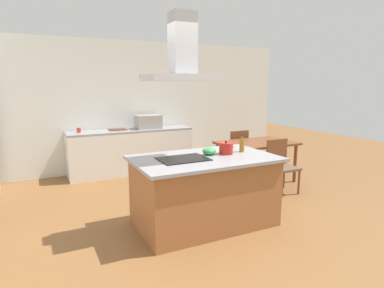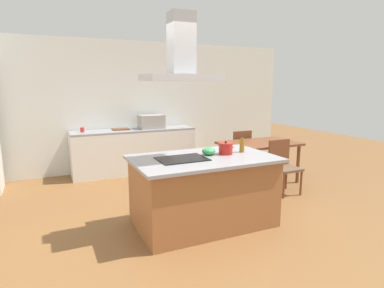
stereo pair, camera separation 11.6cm
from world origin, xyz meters
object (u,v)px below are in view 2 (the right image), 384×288
object	(u,v)px
tea_kettle	(226,148)
cooktop	(182,159)
cutting_board	(121,129)
chair_facing_back_wall	(239,149)
mixing_bowl	(209,151)
countertop_microwave	(151,122)
chair_facing_island	(283,163)
range_hood	(181,59)
dining_table	(259,147)
coffee_mug_red	(82,130)
olive_oil_bottle	(242,145)

from	to	relation	value
tea_kettle	cooktop	bearing A→B (deg)	-176.89
cooktop	tea_kettle	size ratio (longest dim) A/B	2.56
cooktop	tea_kettle	world-z (taller)	tea_kettle
cutting_board	chair_facing_back_wall	xyz separation A→B (m)	(2.19, -1.02, -0.40)
cooktop	mixing_bowl	distance (m)	0.43
mixing_bowl	countertop_microwave	distance (m)	2.80
chair_facing_island	cooktop	bearing A→B (deg)	-164.54
chair_facing_island	range_hood	distance (m)	2.68
countertop_microwave	dining_table	distance (m)	2.29
countertop_microwave	cutting_board	distance (m)	0.65
countertop_microwave	range_hood	size ratio (longest dim) A/B	0.56
cutting_board	dining_table	distance (m)	2.77
coffee_mug_red	chair_facing_island	xyz separation A→B (m)	(2.94, -2.35, -0.44)
countertop_microwave	chair_facing_back_wall	world-z (taller)	countertop_microwave
mixing_bowl	chair_facing_island	bearing A→B (deg)	16.36
coffee_mug_red	mixing_bowl	bearing A→B (deg)	-65.89
coffee_mug_red	range_hood	xyz separation A→B (m)	(0.85, -2.93, 1.16)
cooktop	chair_facing_back_wall	xyz separation A→B (m)	(2.08, 1.91, -0.40)
dining_table	range_hood	size ratio (longest dim) A/B	1.56
tea_kettle	countertop_microwave	world-z (taller)	countertop_microwave
tea_kettle	olive_oil_bottle	size ratio (longest dim) A/B	1.03
cooktop	range_hood	xyz separation A→B (m)	(0.00, 0.00, 1.20)
mixing_bowl	cooktop	bearing A→B (deg)	-168.21
mixing_bowl	cutting_board	size ratio (longest dim) A/B	0.52
countertop_microwave	cutting_board	bearing A→B (deg)	175.46
tea_kettle	chair_facing_back_wall	size ratio (longest dim) A/B	0.26
cooktop	cutting_board	distance (m)	2.93
cooktop	dining_table	bearing A→B (deg)	30.80
cooktop	range_hood	world-z (taller)	range_hood
countertop_microwave	coffee_mug_red	xyz separation A→B (m)	(-1.38, 0.05, -0.09)
tea_kettle	coffee_mug_red	size ratio (longest dim) A/B	2.61
range_hood	tea_kettle	bearing A→B (deg)	3.11
cooktop	cutting_board	xyz separation A→B (m)	(-0.11, 2.93, 0.00)
cooktop	chair_facing_island	bearing A→B (deg)	15.46
mixing_bowl	coffee_mug_red	bearing A→B (deg)	114.11
olive_oil_bottle	chair_facing_back_wall	xyz separation A→B (m)	(1.17, 1.85, -0.49)
cooktop	range_hood	size ratio (longest dim) A/B	0.67
countertop_microwave	cutting_board	xyz separation A→B (m)	(-0.63, 0.05, -0.13)
mixing_bowl	cutting_board	distance (m)	2.89
olive_oil_bottle	cutting_board	bearing A→B (deg)	109.54
cooktop	cutting_board	bearing A→B (deg)	92.06
countertop_microwave	coffee_mug_red	size ratio (longest dim) A/B	5.56
cooktop	mixing_bowl	bearing A→B (deg)	11.79
coffee_mug_red	countertop_microwave	bearing A→B (deg)	-1.94
range_hood	dining_table	bearing A→B (deg)	30.80
olive_oil_bottle	chair_facing_back_wall	world-z (taller)	olive_oil_bottle
coffee_mug_red	range_hood	bearing A→B (deg)	-73.74
cooktop	cutting_board	size ratio (longest dim) A/B	1.76
cooktop	olive_oil_bottle	size ratio (longest dim) A/B	2.64
olive_oil_bottle	dining_table	xyz separation A→B (m)	(1.17, 1.18, -0.33)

